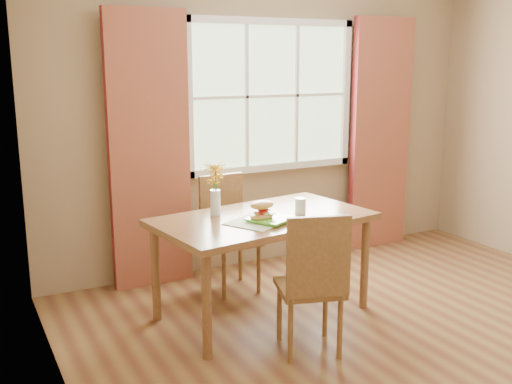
{
  "coord_description": "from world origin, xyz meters",
  "views": [
    {
      "loc": [
        -2.56,
        -2.77,
        1.82
      ],
      "look_at": [
        -0.72,
        0.78,
        0.93
      ],
      "focal_mm": 42.0,
      "sensor_mm": 36.0,
      "label": 1
    }
  ],
  "objects_px": {
    "dining_table": "(263,226)",
    "flower_vase": "(215,183)",
    "croissant_sandwich": "(262,210)",
    "chair_near": "(313,278)",
    "chair_far": "(228,227)",
    "water_glass": "(300,206)"
  },
  "relations": [
    {
      "from": "dining_table",
      "to": "flower_vase",
      "type": "bearing_deg",
      "value": 140.16
    },
    {
      "from": "croissant_sandwich",
      "to": "chair_near",
      "type": "bearing_deg",
      "value": -89.41
    },
    {
      "from": "dining_table",
      "to": "chair_far",
      "type": "xyz_separation_m",
      "value": [
        -0.0,
        0.6,
        -0.16
      ]
    },
    {
      "from": "croissant_sandwich",
      "to": "flower_vase",
      "type": "xyz_separation_m",
      "value": [
        -0.2,
        0.32,
        0.15
      ]
    },
    {
      "from": "chair_near",
      "to": "croissant_sandwich",
      "type": "xyz_separation_m",
      "value": [
        -0.06,
        0.56,
        0.31
      ]
    },
    {
      "from": "chair_near",
      "to": "flower_vase",
      "type": "distance_m",
      "value": 1.02
    },
    {
      "from": "chair_far",
      "to": "croissant_sandwich",
      "type": "height_order",
      "value": "chair_far"
    },
    {
      "from": "chair_near",
      "to": "flower_vase",
      "type": "bearing_deg",
      "value": 123.95
    },
    {
      "from": "chair_near",
      "to": "chair_far",
      "type": "relative_size",
      "value": 1.02
    },
    {
      "from": "croissant_sandwich",
      "to": "flower_vase",
      "type": "height_order",
      "value": "flower_vase"
    },
    {
      "from": "chair_far",
      "to": "croissant_sandwich",
      "type": "distance_m",
      "value": 0.8
    },
    {
      "from": "chair_near",
      "to": "chair_far",
      "type": "xyz_separation_m",
      "value": [
        0.02,
        1.29,
        -0.01
      ]
    },
    {
      "from": "dining_table",
      "to": "water_glass",
      "type": "height_order",
      "value": "water_glass"
    },
    {
      "from": "chair_near",
      "to": "flower_vase",
      "type": "relative_size",
      "value": 2.47
    },
    {
      "from": "water_glass",
      "to": "flower_vase",
      "type": "distance_m",
      "value": 0.63
    },
    {
      "from": "flower_vase",
      "to": "dining_table",
      "type": "bearing_deg",
      "value": -31.8
    },
    {
      "from": "croissant_sandwich",
      "to": "water_glass",
      "type": "distance_m",
      "value": 0.36
    },
    {
      "from": "dining_table",
      "to": "croissant_sandwich",
      "type": "bearing_deg",
      "value": -128.65
    },
    {
      "from": "chair_far",
      "to": "flower_vase",
      "type": "xyz_separation_m",
      "value": [
        -0.28,
        -0.42,
        0.47
      ]
    },
    {
      "from": "chair_near",
      "to": "water_glass",
      "type": "xyz_separation_m",
      "value": [
        0.29,
        0.63,
        0.28
      ]
    },
    {
      "from": "chair_near",
      "to": "water_glass",
      "type": "relative_size",
      "value": 7.99
    },
    {
      "from": "dining_table",
      "to": "chair_far",
      "type": "bearing_deg",
      "value": 82.25
    }
  ]
}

